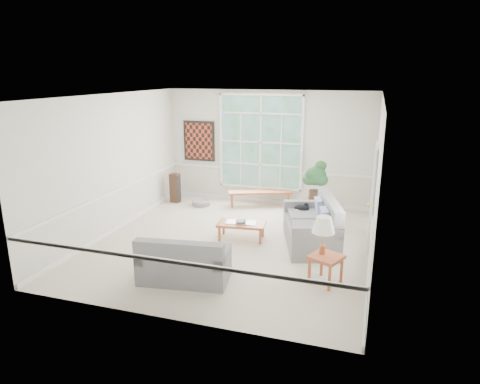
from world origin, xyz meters
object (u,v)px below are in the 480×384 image
(loveseat_front, at_px, (184,258))
(coffee_table, at_px, (241,231))
(end_table, at_px, (316,209))
(side_table, at_px, (326,269))
(loveseat_right, at_px, (311,222))

(loveseat_front, xyz_separation_m, coffee_table, (0.37, 2.06, -0.22))
(end_table, xyz_separation_m, side_table, (0.60, -3.31, 0.01))
(coffee_table, bearing_deg, loveseat_right, -1.33)
(loveseat_right, bearing_deg, end_table, 76.99)
(loveseat_right, height_order, side_table, loveseat_right)
(loveseat_right, relative_size, end_table, 3.92)
(loveseat_right, height_order, end_table, loveseat_right)
(end_table, distance_m, side_table, 3.37)
(loveseat_right, xyz_separation_m, end_table, (-0.11, 1.73, -0.26))
(coffee_table, bearing_deg, loveseat_front, -107.05)
(loveseat_right, distance_m, end_table, 1.75)
(loveseat_right, distance_m, coffee_table, 1.47)
(loveseat_front, relative_size, end_table, 3.19)
(loveseat_front, xyz_separation_m, side_table, (2.30, 0.61, -0.16))
(loveseat_front, height_order, end_table, loveseat_front)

